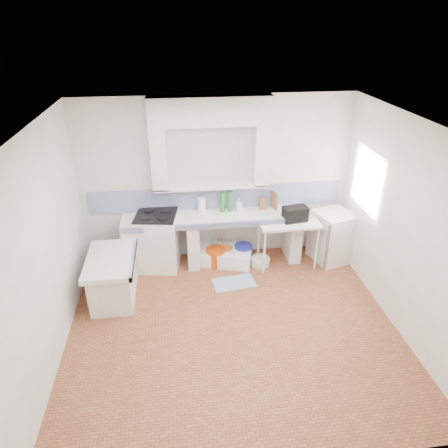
{
  "coord_description": "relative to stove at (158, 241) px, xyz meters",
  "views": [
    {
      "loc": [
        -0.66,
        -4.27,
        3.89
      ],
      "look_at": [
        0.0,
        1.0,
        1.1
      ],
      "focal_mm": 32.31,
      "sensor_mm": 36.0,
      "label": 1
    }
  ],
  "objects": [
    {
      "name": "floor",
      "position": [
        1.03,
        -1.7,
        -0.48
      ],
      "size": [
        4.5,
        4.5,
        0.0
      ],
      "primitive_type": "plane",
      "color": "brown",
      "rests_on": "ground"
    },
    {
      "name": "bucket_orange",
      "position": [
        1.12,
        -0.02,
        -0.34
      ],
      "size": [
        0.37,
        0.37,
        0.27
      ],
      "primitive_type": "cylinder",
      "rotation": [
        0.0,
        0.0,
        0.36
      ],
      "color": "orange",
      "rests_on": "ground"
    },
    {
      "name": "water_bottle_a",
      "position": [
        0.99,
        0.15,
        -0.31
      ],
      "size": [
        0.11,
        0.11,
        0.33
      ],
      "primitive_type": "cylinder",
      "rotation": [
        0.0,
        0.0,
        -0.24
      ],
      "color": "silver",
      "rests_on": "ground"
    },
    {
      "name": "wall_right",
      "position": [
        3.28,
        -1.7,
        0.92
      ],
      "size": [
        0.0,
        4.5,
        4.5
      ],
      "primitive_type": "plane",
      "rotation": [
        1.57,
        0.0,
        -1.57
      ],
      "color": "white",
      "rests_on": "ground"
    },
    {
      "name": "bucket_blue",
      "position": [
        1.46,
        -0.03,
        -0.33
      ],
      "size": [
        0.36,
        0.36,
        0.3
      ],
      "primitive_type": "cylinder",
      "rotation": [
        0.0,
        0.0,
        -0.16
      ],
      "color": "#1F28A8",
      "rests_on": "ground"
    },
    {
      "name": "peninsula_lip",
      "position": [
        -0.34,
        -0.8,
        0.18
      ],
      "size": [
        0.04,
        1.1,
        0.1
      ],
      "primitive_type": "cube",
      "color": "navy",
      "rests_on": "ground"
    },
    {
      "name": "peninsula_top",
      "position": [
        -0.67,
        -0.8,
        0.18
      ],
      "size": [
        0.7,
        1.1,
        0.08
      ],
      "primitive_type": "cube",
      "color": "white",
      "rests_on": "ground"
    },
    {
      "name": "rug",
      "position": [
        1.2,
        -0.69,
        -0.47
      ],
      "size": [
        0.72,
        0.48,
        0.01
      ],
      "primitive_type": "cube",
      "rotation": [
        0.0,
        0.0,
        0.14
      ],
      "color": "#3B6595",
      "rests_on": "ground"
    },
    {
      "name": "green_bottle_b",
      "position": [
        1.24,
        0.14,
        0.6
      ],
      "size": [
        0.09,
        0.09,
        0.36
      ],
      "primitive_type": "cylinder",
      "rotation": [
        0.0,
        0.0,
        0.09
      ],
      "color": "#2C7C2F",
      "rests_on": "counter_slab"
    },
    {
      "name": "alcove_mass",
      "position": [
        0.93,
        0.18,
        2.1
      ],
      "size": [
        1.9,
        0.25,
        0.45
      ],
      "primitive_type": "cube",
      "color": "white",
      "rests_on": "ground"
    },
    {
      "name": "basin_white",
      "position": [
        1.73,
        -0.21,
        -0.41
      ],
      "size": [
        0.34,
        0.34,
        0.13
      ],
      "primitive_type": "cylinder",
      "rotation": [
        0.0,
        0.0,
        -0.04
      ],
      "color": "white",
      "rests_on": "ground"
    },
    {
      "name": "stove",
      "position": [
        0.0,
        0.0,
        0.0
      ],
      "size": [
        0.76,
        0.74,
        0.95
      ],
      "primitive_type": "cube",
      "rotation": [
        0.0,
        0.0,
        -0.15
      ],
      "color": "white",
      "rests_on": "ground"
    },
    {
      "name": "wall_back",
      "position": [
        1.03,
        0.3,
        0.92
      ],
      "size": [
        4.5,
        0.0,
        4.5
      ],
      "primitive_type": "plane",
      "rotation": [
        1.57,
        0.0,
        0.0
      ],
      "color": "white",
      "rests_on": "ground"
    },
    {
      "name": "peninsula_base",
      "position": [
        -0.67,
        -0.8,
        -0.17
      ],
      "size": [
        0.6,
        1.0,
        0.62
      ],
      "primitive_type": "cube",
      "color": "white",
      "rests_on": "ground"
    },
    {
      "name": "backsplash",
      "position": [
        1.03,
        0.29,
        0.62
      ],
      "size": [
        4.27,
        0.03,
        0.4
      ],
      "primitive_type": "cube",
      "color": "navy",
      "rests_on": "ground"
    },
    {
      "name": "counter_pier_right",
      "position": [
        2.33,
        0.0,
        -0.07
      ],
      "size": [
        0.2,
        0.55,
        0.82
      ],
      "primitive_type": "cube",
      "color": "white",
      "rests_on": "ground"
    },
    {
      "name": "water_bottle_b",
      "position": [
        1.33,
        0.15,
        -0.33
      ],
      "size": [
        0.1,
        0.1,
        0.29
      ],
      "primitive_type": "cylinder",
      "rotation": [
        0.0,
        0.0,
        -0.34
      ],
      "color": "silver",
      "rests_on": "ground"
    },
    {
      "name": "window_frame",
      "position": [
        3.46,
        -0.5,
        1.12
      ],
      "size": [
        0.35,
        0.86,
        1.06
      ],
      "primitive_type": "cube",
      "color": "#3C2513",
      "rests_on": "ground"
    },
    {
      "name": "sink",
      "position": [
        1.11,
        -0.04,
        -0.36
      ],
      "size": [
        1.07,
        0.76,
        0.23
      ],
      "primitive_type": "cube",
      "rotation": [
        0.0,
        0.0,
        -0.28
      ],
      "color": "white",
      "rests_on": "ground"
    },
    {
      "name": "cutting_board",
      "position": [
        2.0,
        0.15,
        0.58
      ],
      "size": [
        0.08,
        0.22,
        0.31
      ],
      "primitive_type": "cube",
      "rotation": [
        0.0,
        0.0,
        0.26
      ],
      "color": "brown",
      "rests_on": "counter_slab"
    },
    {
      "name": "ceiling",
      "position": [
        1.03,
        -1.7,
        2.32
      ],
      "size": [
        4.5,
        4.5,
        0.0
      ],
      "primitive_type": "plane",
      "rotation": [
        3.14,
        0.0,
        0.0
      ],
      "color": "white",
      "rests_on": "ground"
    },
    {
      "name": "counter_slab",
      "position": [
        0.93,
        0.0,
        0.38
      ],
      "size": [
        3.0,
        0.6,
        0.08
      ],
      "primitive_type": "cube",
      "color": "white",
      "rests_on": "ground"
    },
    {
      "name": "soap_bottle",
      "position": [
        1.39,
        0.15,
        0.53
      ],
      "size": [
        0.11,
        0.11,
        0.21
      ],
      "primitive_type": "imported",
      "rotation": [
        0.0,
        0.0,
        0.14
      ],
      "color": "white",
      "rests_on": "counter_slab"
    },
    {
      "name": "wall_front",
      "position": [
        1.03,
        -3.7,
        0.92
      ],
      "size": [
        4.5,
        0.0,
        4.5
      ],
      "primitive_type": "plane",
      "rotation": [
        -1.57,
        0.0,
        0.0
      ],
      "color": "white",
      "rests_on": "ground"
    },
    {
      "name": "fridge",
      "position": [
        3.0,
        -0.18,
        -0.03
      ],
      "size": [
        0.72,
        0.72,
        0.9
      ],
      "primitive_type": "cube",
      "rotation": [
        0.0,
        0.0,
        0.28
      ],
      "color": "white",
      "rests_on": "ground"
    },
    {
      "name": "green_bottle_a",
      "position": [
        1.11,
        0.13,
        0.6
      ],
      "size": [
        0.1,
        0.1,
        0.36
      ],
      "primitive_type": "cylinder",
      "rotation": [
        0.0,
        0.0,
        0.36
      ],
      "color": "#2C7C2F",
      "rests_on": "counter_slab"
    },
    {
      "name": "bucket_red",
      "position": [
        0.96,
        -0.1,
        -0.32
      ],
      "size": [
        0.38,
        0.38,
        0.31
      ],
      "primitive_type": "cylinder",
      "rotation": [
        0.0,
        0.0,
        0.14
      ],
      "color": "#C93C0A",
      "rests_on": "ground"
    },
    {
      "name": "counter_pier_left",
      "position": [
        -0.47,
        0.0,
        -0.07
      ],
      "size": [
        0.2,
        0.55,
        0.82
      ],
      "primitive_type": "cube",
      "color": "white",
      "rests_on": "ground"
    },
    {
      "name": "side_table",
      "position": [
        2.18,
        -0.22,
        -0.06
      ],
      "size": [
        1.0,
        0.56,
        0.04
      ],
      "primitive_type": "cube",
      "rotation": [
        0.0,
        0.0,
        0.01
      ],
      "color": "white",
      "rests_on": "ground"
    },
    {
      "name": "knife_block",
      "position": [
        1.8,
        0.15,
        0.53
      ],
      "size": [
        0.11,
        0.09,
        0.21
      ],
      "primitive_type": "cube",
      "rotation": [
        0.0,
        0.0,
        0.12
      ],
      "color": "brown",
      "rests_on": "counter_slab"
    },
    {
      "name": "wall_left",
      "position": [
        -1.22,
        -1.7,
        0.92
      ],
      "size": [
        0.0,
        4.5,
        4.5
      ],
      "primitive_type": "plane",
      "rotation": [
        1.57,
        0.0,
        1.57
      ],
      "color": "white",
      "rests_on": "ground"
    },
    {
      "name": "paper_towel",
      "position": [
        0.76,
        0.15,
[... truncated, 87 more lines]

